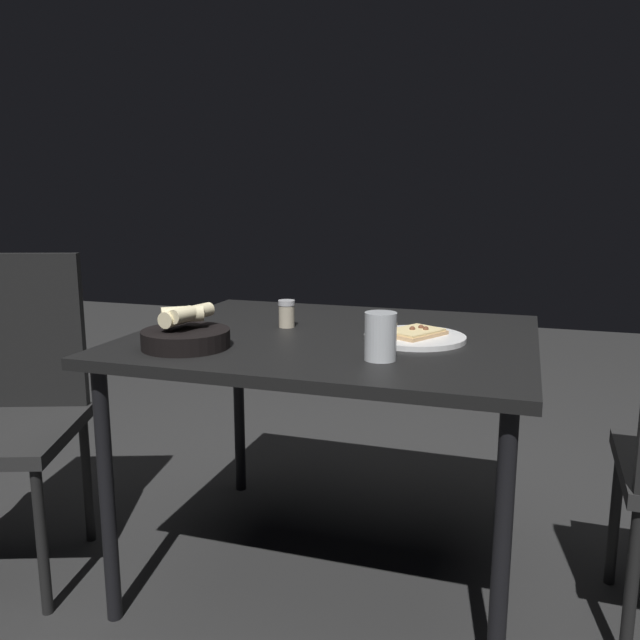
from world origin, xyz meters
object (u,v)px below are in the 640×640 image
pizza_plate (415,337)px  beer_glass (380,339)px  dining_table (334,355)px  chair_far (4,394)px  pepper_shaker (287,315)px  bread_basket (185,334)px

pizza_plate → beer_glass: 0.24m
dining_table → chair_far: chair_far is taller
dining_table → beer_glass: (-0.19, 0.24, 0.11)m
beer_glass → pepper_shaker: bearing=-40.1°
beer_glass → bread_basket: bearing=3.1°
pizza_plate → chair_far: (1.19, 0.24, -0.20)m
dining_table → chair_far: size_ratio=1.17×
pizza_plate → pepper_shaker: 0.40m
bread_basket → chair_far: 0.67m
pizza_plate → chair_far: 1.23m
bread_basket → pepper_shaker: bearing=-116.2°
chair_far → dining_table: bearing=-165.4°
pizza_plate → pepper_shaker: bearing=-8.5°
dining_table → beer_glass: size_ratio=9.58×
dining_table → bread_basket: (0.32, 0.27, 0.10)m
beer_glass → pepper_shaker: beer_glass is taller
beer_glass → chair_far: (1.14, 0.00, -0.24)m
bread_basket → beer_glass: beer_glass is taller
chair_far → beer_glass: bearing=-179.8°
bread_basket → chair_far: chair_far is taller
dining_table → beer_glass: 0.33m
pizza_plate → bread_basket: bread_basket is taller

